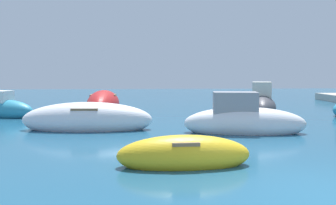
% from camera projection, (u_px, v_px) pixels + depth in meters
% --- Properties ---
extents(moored_boat_0, '(4.95, 1.70, 1.35)m').
position_uv_depth(moored_boat_0, '(87.00, 120.00, 13.81)').
color(moored_boat_0, white).
rests_on(moored_boat_0, ground).
extents(moored_boat_1, '(2.27, 3.72, 1.95)m').
position_uv_depth(moored_boat_1, '(262.00, 105.00, 18.70)').
color(moored_boat_1, '#3F3F47').
rests_on(moored_boat_1, ground).
extents(moored_boat_4, '(3.57, 2.32, 1.51)m').
position_uv_depth(moored_boat_4, '(2.00, 109.00, 17.71)').
color(moored_boat_4, teal).
rests_on(moored_boat_4, ground).
extents(moored_boat_7, '(3.15, 1.15, 0.94)m').
position_uv_depth(moored_boat_7, '(184.00, 155.00, 8.49)').
color(moored_boat_7, gold).
rests_on(moored_boat_7, ground).
extents(moored_boat_8, '(1.73, 4.86, 1.52)m').
position_uv_depth(moored_boat_8, '(103.00, 104.00, 19.86)').
color(moored_boat_8, '#B21E1E').
rests_on(moored_boat_8, ground).
extents(moored_boat_9, '(4.47, 1.88, 1.74)m').
position_uv_depth(moored_boat_9, '(243.00, 121.00, 13.07)').
color(moored_boat_9, white).
rests_on(moored_boat_9, ground).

